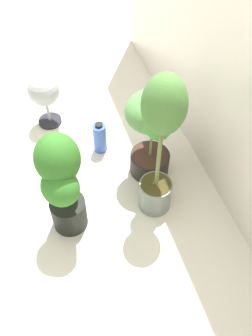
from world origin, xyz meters
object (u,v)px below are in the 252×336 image
(potted_plant_back_center, at_px, (152,127))
(nutrient_bottle, at_px, (100,138))
(potted_plant_back_right, at_px, (160,138))
(hygrometer_box, at_px, (53,179))
(potted_plant_front_right, at_px, (62,179))
(floor_fan, at_px, (44,92))

(potted_plant_back_center, bearing_deg, nutrient_bottle, -134.80)
(potted_plant_back_right, relative_size, potted_plant_back_center, 1.52)
(potted_plant_back_right, xyz_separation_m, nutrient_bottle, (-0.56, -0.22, -0.48))
(potted_plant_back_center, distance_m, hygrometer_box, 0.78)
(potted_plant_front_right, relative_size, floor_fan, 1.74)
(floor_fan, bearing_deg, potted_plant_front_right, 27.82)
(floor_fan, xyz_separation_m, nutrient_bottle, (0.40, 0.31, -0.18))
(potted_plant_back_right, height_order, hygrometer_box, potted_plant_back_right)
(hygrometer_box, height_order, nutrient_bottle, nutrient_bottle)
(potted_plant_back_right, height_order, potted_plant_back_center, potted_plant_back_right)
(hygrometer_box, distance_m, nutrient_bottle, 0.44)
(potted_plant_back_center, height_order, floor_fan, potted_plant_back_center)
(nutrient_bottle, bearing_deg, potted_plant_front_right, -31.06)
(potted_plant_back_right, distance_m, potted_plant_front_right, 0.57)
(potted_plant_back_center, height_order, potted_plant_front_right, potted_plant_front_right)
(potted_plant_front_right, height_order, nutrient_bottle, potted_plant_front_right)
(nutrient_bottle, bearing_deg, potted_plant_back_center, 45.20)
(potted_plant_back_right, distance_m, potted_plant_back_center, 0.35)
(potted_plant_back_right, bearing_deg, potted_plant_front_right, -90.27)
(potted_plant_back_right, relative_size, hygrometer_box, 11.72)
(potted_plant_back_center, xyz_separation_m, hygrometer_box, (-0.09, -0.66, -0.39))
(potted_plant_back_right, height_order, potted_plant_front_right, potted_plant_back_right)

